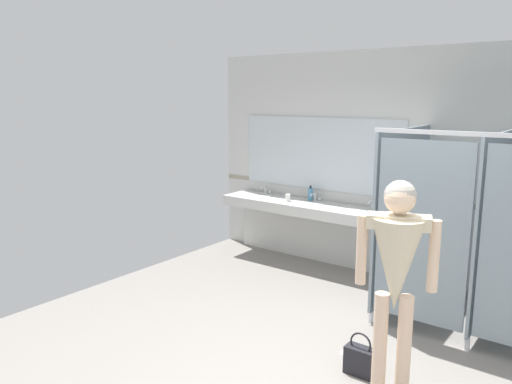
{
  "coord_description": "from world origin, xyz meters",
  "views": [
    {
      "loc": [
        1.87,
        -3.51,
        2.32
      ],
      "look_at": [
        -1.47,
        0.9,
        1.25
      ],
      "focal_mm": 34.9,
      "sensor_mm": 36.0,
      "label": 1
    }
  ],
  "objects_px": {
    "handbag": "(360,360)",
    "paper_cup": "(288,198)",
    "person_standing": "(396,263)",
    "soap_dispenser": "(310,194)"
  },
  "relations": [
    {
      "from": "handbag",
      "to": "paper_cup",
      "type": "height_order",
      "value": "paper_cup"
    },
    {
      "from": "person_standing",
      "to": "soap_dispenser",
      "type": "distance_m",
      "value": 3.32
    },
    {
      "from": "handbag",
      "to": "soap_dispenser",
      "type": "relative_size",
      "value": 1.79
    },
    {
      "from": "paper_cup",
      "to": "soap_dispenser",
      "type": "bearing_deg",
      "value": 45.92
    },
    {
      "from": "person_standing",
      "to": "handbag",
      "type": "distance_m",
      "value": 1.03
    },
    {
      "from": "person_standing",
      "to": "handbag",
      "type": "relative_size",
      "value": 4.58
    },
    {
      "from": "handbag",
      "to": "person_standing",
      "type": "bearing_deg",
      "value": -24.64
    },
    {
      "from": "person_standing",
      "to": "soap_dispenser",
      "type": "xyz_separation_m",
      "value": [
        -2.22,
        2.46,
        -0.13
      ]
    },
    {
      "from": "handbag",
      "to": "paper_cup",
      "type": "relative_size",
      "value": 3.82
    },
    {
      "from": "handbag",
      "to": "soap_dispenser",
      "type": "bearing_deg",
      "value": 129.32
    }
  ]
}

